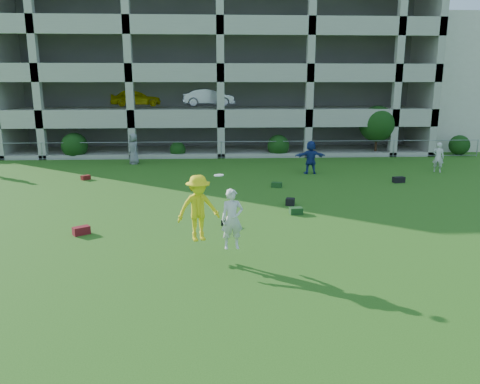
{
  "coord_description": "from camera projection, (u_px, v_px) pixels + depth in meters",
  "views": [
    {
      "loc": [
        -0.43,
        -12.7,
        5.11
      ],
      "look_at": [
        0.42,
        3.0,
        1.4
      ],
      "focal_mm": 35.0,
      "sensor_mm": 36.0,
      "label": 1
    }
  ],
  "objects": [
    {
      "name": "bag_black_b",
      "position": [
        228.0,
        223.0,
        17.0
      ],
      "size": [
        0.47,
        0.42,
        0.22
      ],
      "primitive_type": "cube",
      "rotation": [
        0.0,
        0.0,
        -0.54
      ],
      "color": "black",
      "rests_on": "ground"
    },
    {
      "name": "bystander_c",
      "position": [
        134.0,
        149.0,
        29.69
      ],
      "size": [
        1.01,
        1.13,
        1.95
      ],
      "primitive_type": "imported",
      "rotation": [
        0.0,
        0.0,
        -1.06
      ],
      "color": "slate",
      "rests_on": "ground"
    },
    {
      "name": "parking_garage",
      "position": [
        219.0,
        71.0,
        39.08
      ],
      "size": [
        30.0,
        14.0,
        12.0
      ],
      "color": "#9E998C",
      "rests_on": "ground"
    },
    {
      "name": "bag_black_e",
      "position": [
        399.0,
        180.0,
        24.32
      ],
      "size": [
        0.64,
        0.4,
        0.3
      ],
      "primitive_type": "cube",
      "rotation": [
        0.0,
        0.0,
        0.18
      ],
      "color": "black",
      "rests_on": "ground"
    },
    {
      "name": "bag_red_a",
      "position": [
        81.0,
        231.0,
        16.04
      ],
      "size": [
        0.62,
        0.56,
        0.28
      ],
      "primitive_type": "cube",
      "rotation": [
        0.0,
        0.0,
        0.61
      ],
      "color": "#5B0F1B",
      "rests_on": "ground"
    },
    {
      "name": "bag_red_f",
      "position": [
        86.0,
        178.0,
        25.03
      ],
      "size": [
        0.52,
        0.52,
        0.24
      ],
      "primitive_type": "cube",
      "rotation": [
        0.0,
        0.0,
        0.78
      ],
      "color": "#530F0E",
      "rests_on": "ground"
    },
    {
      "name": "bag_green_g",
      "position": [
        277.0,
        185.0,
        23.23
      ],
      "size": [
        0.57,
        0.44,
        0.25
      ],
      "primitive_type": "cube",
      "rotation": [
        0.0,
        0.0,
        -0.32
      ],
      "color": "#163B15",
      "rests_on": "ground"
    },
    {
      "name": "bystander_d",
      "position": [
        311.0,
        157.0,
        26.53
      ],
      "size": [
        1.75,
        0.58,
        1.89
      ],
      "primitive_type": "imported",
      "rotation": [
        0.0,
        0.0,
        3.15
      ],
      "color": "navy",
      "rests_on": "ground"
    },
    {
      "name": "shrub_row",
      "position": [
        287.0,
        135.0,
        32.58
      ],
      "size": [
        34.38,
        2.52,
        3.5
      ],
      "color": "#163D11",
      "rests_on": "ground"
    },
    {
      "name": "bystander_e",
      "position": [
        438.0,
        157.0,
        27.0
      ],
      "size": [
        0.75,
        0.7,
        1.73
      ],
      "primitive_type": "imported",
      "rotation": [
        0.0,
        0.0,
        2.53
      ],
      "color": "silver",
      "rests_on": "ground"
    },
    {
      "name": "ground",
      "position": [
        231.0,
        263.0,
        13.54
      ],
      "size": [
        100.0,
        100.0,
        0.0
      ],
      "primitive_type": "plane",
      "color": "#235114",
      "rests_on": "ground"
    },
    {
      "name": "frisbee_contest",
      "position": [
        205.0,
        210.0,
        13.49
      ],
      "size": [
        2.01,
        1.5,
        2.07
      ],
      "color": "yellow",
      "rests_on": "ground"
    },
    {
      "name": "bag_green_c",
      "position": [
        296.0,
        211.0,
        18.53
      ],
      "size": [
        0.53,
        0.4,
        0.26
      ],
      "primitive_type": "cube",
      "rotation": [
        0.0,
        0.0,
        0.1
      ],
      "color": "#173A15",
      "rests_on": "ground"
    },
    {
      "name": "fence",
      "position": [
        221.0,
        150.0,
        31.87
      ],
      "size": [
        36.06,
        0.06,
        1.2
      ],
      "color": "gray",
      "rests_on": "ground"
    },
    {
      "name": "crate_d",
      "position": [
        290.0,
        202.0,
        19.85
      ],
      "size": [
        0.44,
        0.44,
        0.3
      ],
      "primitive_type": "cube",
      "rotation": [
        0.0,
        0.0,
        -0.3
      ],
      "color": "black",
      "rests_on": "ground"
    }
  ]
}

